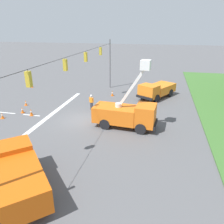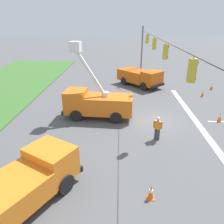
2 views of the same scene
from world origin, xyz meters
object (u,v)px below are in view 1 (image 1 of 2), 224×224
Objects in this scene: traffic_cone_near_bucket at (31,112)px; traffic_cone_lane_edge_a at (32,85)px; road_worker at (91,101)px; traffic_cone_far_left at (26,103)px; traffic_cone_far_right at (2,116)px; utility_truck_support_near at (156,90)px; traffic_cone_mid_left at (22,110)px; utility_truck_bucket_lift at (126,113)px; traffic_cone_lane_edge_b at (112,93)px; utility_truck_support_far at (17,174)px.

traffic_cone_near_bucket is 1.03× the size of traffic_cone_lane_edge_a.
road_worker is 2.72× the size of traffic_cone_far_left.
traffic_cone_far_right is at bearing -0.70° from traffic_cone_far_left.
traffic_cone_near_bucket is 1.23× the size of traffic_cone_far_right.
traffic_cone_far_left is (-2.73, -2.45, -0.09)m from traffic_cone_near_bucket.
utility_truck_support_near is 9.79× the size of traffic_cone_far_right.
traffic_cone_mid_left is 0.89× the size of traffic_cone_lane_edge_a.
utility_truck_bucket_lift is at bearing 51.17° from road_worker.
utility_truck_bucket_lift is 8.22× the size of traffic_cone_lane_edge_b.
utility_truck_bucket_lift is at bearing 93.83° from traffic_cone_far_right.
traffic_cone_mid_left is (2.72, -7.15, -0.66)m from road_worker.
road_worker is 2.57× the size of traffic_cone_mid_left.
traffic_cone_near_bucket is (-0.52, -10.40, -1.02)m from utility_truck_bucket_lift.
traffic_cone_mid_left is 1.06× the size of traffic_cone_far_right.
traffic_cone_lane_edge_a is at bearing -161.69° from traffic_cone_far_right.
traffic_cone_near_bucket reaches higher than traffic_cone_far_right.
traffic_cone_near_bucket is (3.23, -5.74, -0.60)m from road_worker.
utility_truck_support_far is 9.34× the size of traffic_cone_far_right.
road_worker reaches higher than traffic_cone_mid_left.
utility_truck_bucket_lift is 13.30m from traffic_cone_far_left.
traffic_cone_mid_left is at bearing -94.95° from utility_truck_bucket_lift.
utility_truck_support_near reaches higher than traffic_cone_lane_edge_a.
utility_truck_support_near is at bearing 126.38° from traffic_cone_near_bucket.
utility_truck_support_far is at bearing -3.18° from traffic_cone_lane_edge_b.
traffic_cone_near_bucket is (0.50, 1.41, 0.06)m from traffic_cone_mid_left.
utility_truck_bucket_lift is 11.90m from traffic_cone_mid_left.
traffic_cone_mid_left is 1.50m from traffic_cone_near_bucket.
road_worker is at bearing 59.53° from traffic_cone_lane_edge_a.
utility_truck_support_far is 12.06m from traffic_cone_near_bucket.
traffic_cone_near_bucket reaches higher than traffic_cone_far_left.
road_worker is 9.47m from traffic_cone_far_right.
utility_truck_bucket_lift is 11.01m from utility_truck_support_far.
traffic_cone_mid_left is 1.06× the size of traffic_cone_far_left.
utility_truck_support_near is 16.77m from traffic_cone_mid_left.
traffic_cone_lane_edge_b is 1.19× the size of traffic_cone_far_left.
traffic_cone_mid_left is at bearing -146.76° from utility_truck_support_far.
traffic_cone_lane_edge_a is 13.37m from traffic_cone_lane_edge_b.
traffic_cone_far_right is (11.74, 3.89, -0.07)m from traffic_cone_lane_edge_a.
utility_truck_support_near reaches higher than traffic_cone_far_right.
traffic_cone_lane_edge_a and traffic_cone_lane_edge_b have the same top height.
traffic_cone_near_bucket is at bearing 70.29° from traffic_cone_mid_left.
road_worker is at bearing 110.84° from traffic_cone_mid_left.
traffic_cone_near_bucket is 3.67m from traffic_cone_far_left.
traffic_cone_far_right is (10.80, -15.28, -0.79)m from utility_truck_support_near.
road_worker reaches higher than traffic_cone_far_left.
traffic_cone_far_right is at bearing 18.31° from traffic_cone_lane_edge_a.
traffic_cone_far_left is at bearing -56.72° from traffic_cone_lane_edge_b.
utility_truck_bucket_lift reaches higher than utility_truck_support_near.
utility_truck_support_far is 19.45m from traffic_cone_lane_edge_b.
traffic_cone_mid_left is 2.18m from traffic_cone_far_right.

